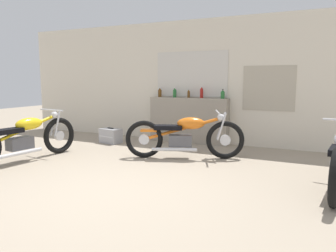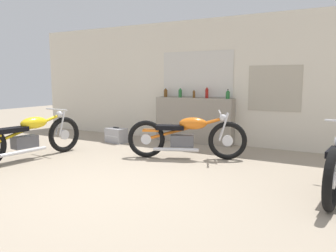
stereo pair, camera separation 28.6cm
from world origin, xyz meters
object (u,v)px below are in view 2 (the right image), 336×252
bottle_leftmost (166,93)px  hard_case_silver (116,135)px  bottle_rightmost (228,95)px  bottle_left_center (180,93)px  bottle_right_center (207,93)px  motorcycle_yellow (28,136)px  motorcycle_orange (186,136)px  bottle_center (194,94)px

bottle_leftmost → hard_case_silver: bearing=-136.2°
bottle_rightmost → hard_case_silver: bearing=-161.7°
bottle_left_center → bottle_rightmost: 1.15m
bottle_right_center → bottle_leftmost: bearing=-178.9°
bottle_left_center → hard_case_silver: size_ratio=0.45×
motorcycle_yellow → hard_case_silver: size_ratio=4.16×
bottle_leftmost → bottle_left_center: size_ratio=0.97×
motorcycle_orange → hard_case_silver: (-2.10, 0.65, -0.26)m
bottle_left_center → motorcycle_yellow: bearing=-119.7°
bottle_center → bottle_rightmost: bearing=-2.0°
bottle_center → motorcycle_orange: size_ratio=0.10×
bottle_rightmost → bottle_left_center: bearing=179.1°
bottle_leftmost → motorcycle_yellow: bearing=-113.4°
bottle_rightmost → hard_case_silver: 2.71m
bottle_leftmost → hard_case_silver: size_ratio=0.43×
bottle_leftmost → bottle_right_center: size_ratio=0.85×
motorcycle_yellow → motorcycle_orange: motorcycle_yellow is taller
bottle_leftmost → bottle_center: bottle_leftmost is taller
bottle_left_center → bottle_rightmost: (1.15, -0.02, -0.01)m
bottle_rightmost → hard_case_silver: size_ratio=0.39×
bottle_right_center → bottle_center: bearing=-176.7°
hard_case_silver → bottle_leftmost: bearing=43.8°
bottle_center → hard_case_silver: (-1.59, -0.82, -0.96)m
bottle_left_center → bottle_center: 0.35m
motorcycle_orange → bottle_right_center: bearing=97.7°
bottle_left_center → bottle_leftmost: bearing=178.8°
bottle_right_center → bottle_rightmost: (0.50, -0.05, -0.03)m
bottle_right_center → motorcycle_yellow: bearing=-128.2°
bottle_right_center → motorcycle_orange: bearing=-82.3°
bottle_left_center → motorcycle_yellow: size_ratio=0.11×
bottle_left_center → motorcycle_orange: size_ratio=0.12×
bottle_leftmost → bottle_center: 0.74m
bottle_center → bottle_rightmost: size_ratio=0.97×
bottle_left_center → bottle_rightmost: bearing=-0.9°
bottle_right_center → motorcycle_yellow: bottle_right_center is taller
motorcycle_orange → hard_case_silver: 2.22m
bottle_right_center → motorcycle_orange: size_ratio=0.13×
bottle_rightmost → bottle_center: bearing=178.0°
motorcycle_yellow → bottle_left_center: bearing=60.3°
bottle_left_center → bottle_rightmost: bottle_left_center is taller
bottle_rightmost → hard_case_silver: (-2.40, -0.80, -0.97)m
bottle_leftmost → bottle_rightmost: (1.54, -0.03, -0.01)m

